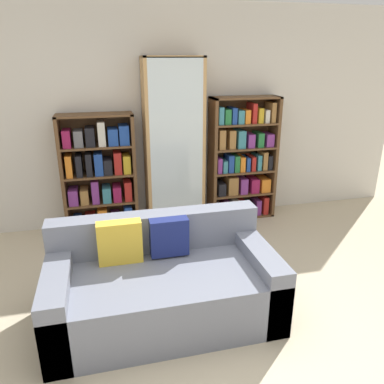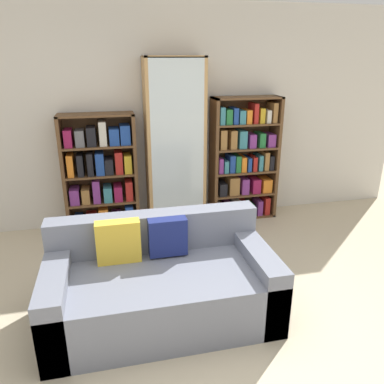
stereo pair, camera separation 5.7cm
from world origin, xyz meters
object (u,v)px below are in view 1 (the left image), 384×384
object	(u,v)px
couch	(163,285)
bookshelf_left	(100,176)
display_cabinet	(174,145)
wine_bottle	(226,221)
bookshelf_right	(242,161)

from	to	relation	value
couch	bookshelf_left	size ratio (longest dim) A/B	1.25
display_cabinet	wine_bottle	size ratio (longest dim) A/B	5.95
couch	wine_bottle	world-z (taller)	couch
bookshelf_right	wine_bottle	xyz separation A→B (m)	(-0.36, -0.44, -0.63)
couch	display_cabinet	world-z (taller)	display_cabinet
display_cabinet	bookshelf_right	distance (m)	0.96
couch	bookshelf_left	xyz separation A→B (m)	(-0.45, 1.85, 0.41)
bookshelf_left	display_cabinet	bearing A→B (deg)	-1.05
display_cabinet	wine_bottle	world-z (taller)	display_cabinet
bookshelf_left	wine_bottle	xyz separation A→B (m)	(1.47, -0.45, -0.56)
bookshelf_left	bookshelf_right	size ratio (longest dim) A/B	0.91
couch	bookshelf_right	size ratio (longest dim) A/B	1.14
display_cabinet	wine_bottle	xyz separation A→B (m)	(0.56, -0.43, -0.90)
couch	display_cabinet	bearing A→B (deg)	75.60
display_cabinet	bookshelf_right	bearing A→B (deg)	1.04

